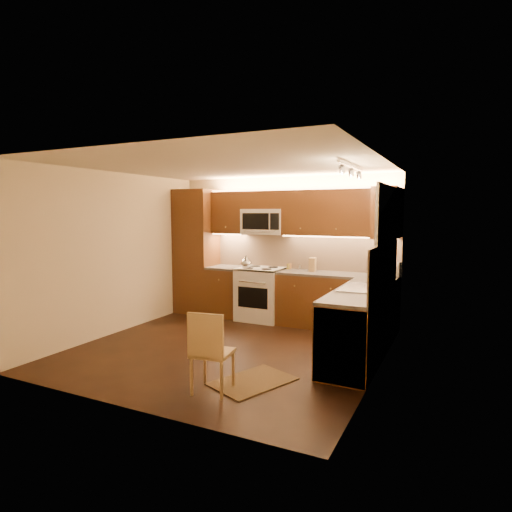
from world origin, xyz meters
The scene contains 37 objects.
floor centered at (0.00, 0.00, 0.00)m, with size 4.00×4.00×0.01m, color black.
ceiling centered at (0.00, 0.00, 2.50)m, with size 4.00×4.00×0.01m, color beige.
wall_back centered at (0.00, 2.00, 1.25)m, with size 4.00×0.01×2.50m, color beige.
wall_front centered at (0.00, -2.00, 1.25)m, with size 4.00×0.01×2.50m, color beige.
wall_left centered at (-2.00, 0.00, 1.25)m, with size 0.01×4.00×2.50m, color beige.
wall_right centered at (2.00, 0.00, 1.25)m, with size 0.01×4.00×2.50m, color beige.
pantry centered at (-1.65, 1.70, 1.15)m, with size 0.70×0.60×2.30m, color #49250F.
base_cab_back_left centered at (-0.99, 1.70, 0.43)m, with size 0.62×0.60×0.86m, color #49250F.
counter_back_left centered at (-0.99, 1.70, 0.88)m, with size 0.62×0.60×0.04m, color #33312F.
base_cab_back_right centered at (1.04, 1.70, 0.43)m, with size 1.92×0.60×0.86m, color #49250F.
counter_back_right centered at (1.04, 1.70, 0.88)m, with size 1.92×0.60×0.04m, color #33312F.
base_cab_right centered at (1.70, 0.40, 0.43)m, with size 0.60×2.00×0.86m, color #49250F.
counter_right centered at (1.70, 0.40, 0.88)m, with size 0.60×2.00×0.04m, color #33312F.
dishwasher centered at (1.70, -0.30, 0.43)m, with size 0.58×0.60×0.84m, color silver.
backsplash_back centered at (0.35, 1.99, 1.20)m, with size 3.30×0.02×0.60m, color tan.
backsplash_right centered at (1.99, 0.40, 1.20)m, with size 0.02×2.00×0.60m, color tan.
upper_cab_back_left centered at (-0.99, 1.82, 1.88)m, with size 0.62×0.35×0.75m, color #49250F.
upper_cab_back_right centered at (1.04, 1.82, 1.88)m, with size 1.92×0.35×0.75m, color #49250F.
upper_cab_bridge centered at (-0.30, 1.82, 2.09)m, with size 0.76×0.35×0.31m, color #49250F.
upper_cab_right_corner centered at (1.82, 1.40, 1.88)m, with size 0.35×0.50×0.75m, color #49250F.
stove centered at (-0.30, 1.68, 0.46)m, with size 0.76×0.65×0.92m, color silver, non-canonical shape.
microwave centered at (-0.30, 1.81, 1.72)m, with size 0.76×0.38×0.44m, color silver, non-canonical shape.
window_frame centered at (1.99, 0.55, 1.60)m, with size 0.03×1.44×1.24m, color silver.
window_blinds centered at (1.97, 0.55, 1.60)m, with size 0.02×1.36×1.16m, color silver.
sink centered at (1.70, 0.55, 0.98)m, with size 0.52×0.86×0.15m, color silver, non-canonical shape.
faucet centered at (1.88, 0.55, 1.05)m, with size 0.20×0.04×0.30m, color silver, non-canonical shape.
track_light_bar centered at (1.55, 0.40, 2.46)m, with size 0.04×1.20×0.03m, color silver.
kettle centered at (-0.49, 1.47, 1.04)m, with size 0.20×0.20×0.23m, color silver, non-canonical shape.
toaster_oven centered at (1.81, 1.79, 1.02)m, with size 0.39×0.29×0.23m, color silver.
knife_block centered at (0.60, 1.80, 1.01)m, with size 0.10×0.16×0.23m, color #9A7B45.
spice_jar_a centered at (0.36, 1.84, 0.94)m, with size 0.05×0.05×0.08m, color silver.
spice_jar_b centered at (0.14, 1.85, 0.95)m, with size 0.05×0.05×0.10m, color olive.
spice_jar_c centered at (0.34, 1.92, 0.94)m, with size 0.05×0.05×0.09m, color silver.
spice_jar_d centered at (0.14, 1.94, 0.95)m, with size 0.05×0.05×0.09m, color #A26730.
soap_bottle centered at (1.94, 1.34, 0.99)m, with size 0.08×0.08×0.18m, color silver.
rug centered at (0.81, -0.90, 0.01)m, with size 0.60×0.89×0.01m, color black.
dining_chair centered at (0.54, -1.30, 0.44)m, with size 0.39×0.39×0.88m, color #9A7B45, non-canonical shape.
Camera 1 is at (2.86, -5.02, 1.88)m, focal length 30.08 mm.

